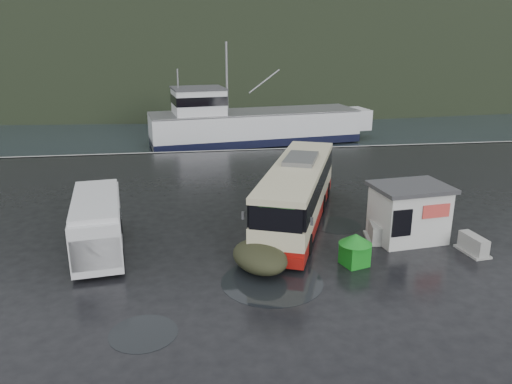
{
  "coord_description": "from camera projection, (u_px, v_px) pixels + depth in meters",
  "views": [
    {
      "loc": [
        -4.11,
        -21.25,
        9.54
      ],
      "look_at": [
        -0.68,
        3.0,
        1.7
      ],
      "focal_mm": 35.0,
      "sensor_mm": 36.0,
      "label": 1
    }
  ],
  "objects": [
    {
      "name": "waste_bin_left",
      "position": [
        396.0,
        241.0,
        23.88
      ],
      "size": [
        1.23,
        1.23,
        1.47
      ],
      "primitive_type": null,
      "rotation": [
        0.0,
        0.0,
        -0.18
      ],
      "color": "#17831E",
      "rests_on": "ground"
    },
    {
      "name": "jersey_barrier_a",
      "position": [
        472.0,
        253.0,
        22.66
      ],
      "size": [
        1.02,
        1.74,
        0.83
      ],
      "primitive_type": null,
      "rotation": [
        0.0,
        0.0,
        0.12
      ],
      "color": "#999993",
      "rests_on": "ground"
    },
    {
      "name": "jersey_barrier_b",
      "position": [
        375.0,
        239.0,
        24.12
      ],
      "size": [
        1.19,
        1.88,
        0.87
      ],
      "primitive_type": null,
      "rotation": [
        0.0,
        0.0,
        -0.19
      ],
      "color": "#999993",
      "rests_on": "ground"
    },
    {
      "name": "harbor_water",
      "position": [
        200.0,
        72.0,
        127.22
      ],
      "size": [
        300.0,
        180.0,
        0.02
      ],
      "primitive_type": "cube",
      "color": "black",
      "rests_on": "ground"
    },
    {
      "name": "fishing_trawler",
      "position": [
        255.0,
        129.0,
        51.62
      ],
      "size": [
        25.73,
        9.14,
        10.08
      ],
      "primitive_type": null,
      "rotation": [
        0.0,
        0.0,
        0.15
      ],
      "color": "silver",
      "rests_on": "ground"
    },
    {
      "name": "waste_bin_right",
      "position": [
        354.0,
        265.0,
        21.49
      ],
      "size": [
        1.29,
        1.29,
        1.43
      ],
      "primitive_type": null,
      "rotation": [
        0.0,
        0.0,
        0.3
      ],
      "color": "#17831E",
      "rests_on": "ground"
    },
    {
      "name": "quay_edge",
      "position": [
        236.0,
        150.0,
        42.35
      ],
      "size": [
        160.0,
        0.6,
        1.5
      ],
      "primitive_type": "cube",
      "color": "#999993",
      "rests_on": "ground"
    },
    {
      "name": "puddles",
      "position": [
        271.0,
        274.0,
        20.65
      ],
      "size": [
        11.63,
        10.96,
        0.01
      ],
      "color": "black",
      "rests_on": "ground"
    },
    {
      "name": "coach_bus",
      "position": [
        297.0,
        222.0,
        26.37
      ],
      "size": [
        7.09,
        12.08,
        3.34
      ],
      "primitive_type": null,
      "rotation": [
        0.0,
        0.0,
        -0.38
      ],
      "color": "beige",
      "rests_on": "ground"
    },
    {
      "name": "ground",
      "position": [
        279.0,
        245.0,
        23.49
      ],
      "size": [
        160.0,
        160.0,
        0.0
      ],
      "primitive_type": "plane",
      "color": "black",
      "rests_on": "ground"
    },
    {
      "name": "dome_tent",
      "position": [
        260.0,
        269.0,
        21.07
      ],
      "size": [
        2.98,
        3.47,
        1.15
      ],
      "primitive_type": null,
      "rotation": [
        0.0,
        0.0,
        0.36
      ],
      "color": "#2B2D1B",
      "rests_on": "ground"
    },
    {
      "name": "ticket_kiosk",
      "position": [
        406.0,
        239.0,
        24.17
      ],
      "size": [
        3.78,
        3.04,
        2.73
      ],
      "primitive_type": null,
      "rotation": [
        0.0,
        0.0,
        0.12
      ],
      "color": "silver",
      "rests_on": "ground"
    },
    {
      "name": "headland",
      "position": [
        210.0,
        52.0,
        260.58
      ],
      "size": [
        780.0,
        540.0,
        570.0
      ],
      "primitive_type": "ellipsoid",
      "color": "black",
      "rests_on": "ground"
    },
    {
      "name": "white_van",
      "position": [
        100.0,
        251.0,
        22.83
      ],
      "size": [
        2.94,
        6.46,
        2.61
      ],
      "primitive_type": null,
      "rotation": [
        0.0,
        0.0,
        0.13
      ],
      "color": "silver",
      "rests_on": "ground"
    }
  ]
}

